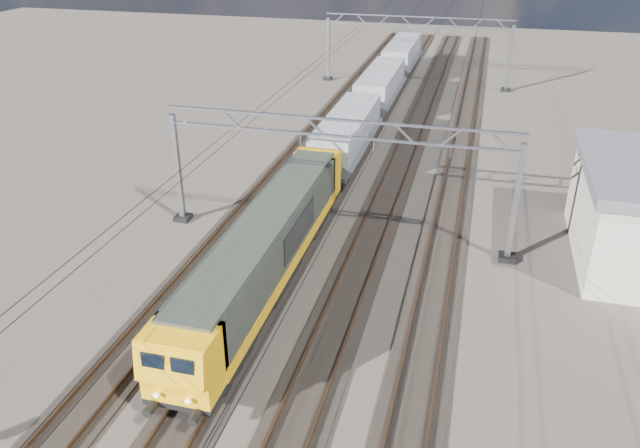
% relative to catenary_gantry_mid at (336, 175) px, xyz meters
% --- Properties ---
extents(ground, '(160.00, 160.00, 0.00)m').
position_rel_catenary_gantry_mid_xyz_m(ground, '(-0.00, -4.00, -3.91)').
color(ground, '#2C2721').
rests_on(ground, ground).
extents(track_outer_west, '(2.60, 140.00, 0.30)m').
position_rel_catenary_gantry_mid_xyz_m(track_outer_west, '(-6.00, -4.00, -3.83)').
color(track_outer_west, black).
rests_on(track_outer_west, ground).
extents(track_loco, '(2.60, 140.00, 0.30)m').
position_rel_catenary_gantry_mid_xyz_m(track_loco, '(-2.00, -4.00, -3.83)').
color(track_loco, black).
rests_on(track_loco, ground).
extents(track_inner_east, '(2.60, 140.00, 0.30)m').
position_rel_catenary_gantry_mid_xyz_m(track_inner_east, '(2.00, -4.00, -3.83)').
color(track_inner_east, black).
rests_on(track_inner_east, ground).
extents(track_outer_east, '(2.60, 140.00, 0.30)m').
position_rel_catenary_gantry_mid_xyz_m(track_outer_east, '(6.00, -4.00, -3.83)').
color(track_outer_east, black).
rests_on(track_outer_east, ground).
extents(catenary_gantry_mid, '(19.90, 0.90, 7.11)m').
position_rel_catenary_gantry_mid_xyz_m(catenary_gantry_mid, '(0.00, 0.00, 0.00)').
color(catenary_gantry_mid, gray).
rests_on(catenary_gantry_mid, ground).
extents(catenary_gantry_far, '(19.90, 0.90, 7.11)m').
position_rel_catenary_gantry_mid_xyz_m(catenary_gantry_far, '(0.00, 36.00, 0.00)').
color(catenary_gantry_far, gray).
rests_on(catenary_gantry_far, ground).
extents(overhead_wires, '(12.03, 140.00, 0.53)m').
position_rel_catenary_gantry_mid_xyz_m(overhead_wires, '(-0.00, 4.00, 1.84)').
color(overhead_wires, black).
rests_on(overhead_wires, ground).
extents(locomotive, '(2.76, 21.10, 3.62)m').
position_rel_catenary_gantry_mid_xyz_m(locomotive, '(-2.00, -5.82, -1.58)').
color(locomotive, black).
rests_on(locomotive, ground).
extents(hopper_wagon_lead, '(3.38, 13.00, 3.25)m').
position_rel_catenary_gantry_mid_xyz_m(hopper_wagon_lead, '(-2.00, 11.88, -1.67)').
color(hopper_wagon_lead, black).
rests_on(hopper_wagon_lead, ground).
extents(hopper_wagon_mid, '(3.38, 13.00, 3.25)m').
position_rel_catenary_gantry_mid_xyz_m(hopper_wagon_mid, '(-2.00, 26.08, -1.67)').
color(hopper_wagon_mid, black).
rests_on(hopper_wagon_mid, ground).
extents(hopper_wagon_third, '(3.38, 13.00, 3.25)m').
position_rel_catenary_gantry_mid_xyz_m(hopper_wagon_third, '(-2.00, 40.28, -1.67)').
color(hopper_wagon_third, black).
rests_on(hopper_wagon_third, ground).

